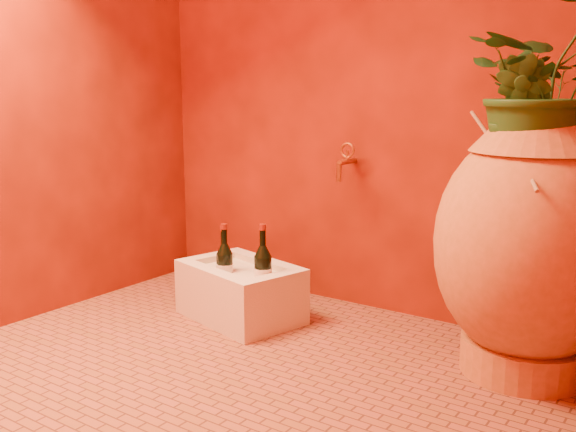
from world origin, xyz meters
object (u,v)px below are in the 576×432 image
Objects in this scene: wine_bottle_a at (225,267)px; wine_bottle_c at (224,267)px; wine_bottle_b at (263,271)px; amphora at (531,243)px; stone_basin at (241,293)px; wall_tap at (346,160)px.

wine_bottle_a is 0.01m from wine_bottle_c.
wine_bottle_a is at bearing -22.78° from wine_bottle_c.
amphora is at bearing 9.60° from wine_bottle_b.
wine_bottle_b reaches higher than wine_bottle_c.
stone_basin is 0.21m from wine_bottle_b.
wine_bottle_c is at bearing -134.46° from stone_basin.
stone_basin is 3.51× the size of wall_tap.
wall_tap is at bearing 51.80° from wine_bottle_a.
amphora reaches higher than wine_bottle_a.
wine_bottle_a is 0.21m from wine_bottle_b.
amphora reaches higher than wine_bottle_b.
amphora is at bearing 8.98° from wine_bottle_c.
wine_bottle_b reaches higher than wine_bottle_a.
wine_bottle_b is at bearing -170.40° from amphora.
wall_tap is at bearing 51.10° from wine_bottle_c.
wine_bottle_b is 1.87× the size of wall_tap.
amphora is 1.61× the size of stone_basin.
amphora is 3.31× the size of wine_bottle_c.
wine_bottle_a is (-1.31, -0.21, -0.25)m from amphora.
stone_basin is 1.99× the size of wine_bottle_a.
wine_bottle_b is 1.10× the size of wine_bottle_c.
amphora is 1.36m from wine_bottle_c.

